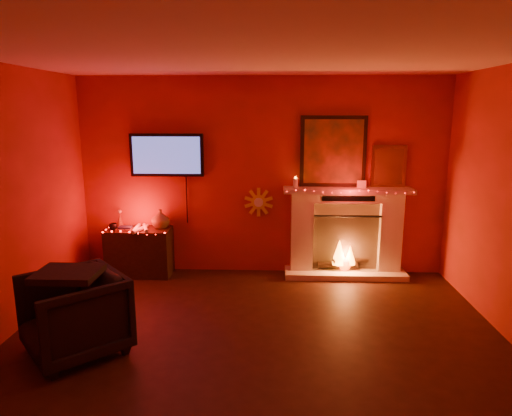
{
  "coord_description": "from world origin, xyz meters",
  "views": [
    {
      "loc": [
        0.16,
        -3.7,
        2.24
      ],
      "look_at": [
        -0.06,
        1.7,
        1.08
      ],
      "focal_mm": 32.0,
      "sensor_mm": 36.0,
      "label": 1
    }
  ],
  "objects": [
    {
      "name": "room",
      "position": [
        0.0,
        0.0,
        1.35
      ],
      "size": [
        5.0,
        5.0,
        5.0
      ],
      "color": "black",
      "rests_on": "ground"
    },
    {
      "name": "fireplace",
      "position": [
        1.14,
        2.39,
        0.72
      ],
      "size": [
        1.72,
        0.4,
        2.18
      ],
      "color": "beige",
      "rests_on": "floor"
    },
    {
      "name": "tv",
      "position": [
        -1.3,
        2.45,
        1.65
      ],
      "size": [
        1.0,
        0.07,
        1.24
      ],
      "color": "black",
      "rests_on": "room"
    },
    {
      "name": "sunburst_clock",
      "position": [
        -0.05,
        2.48,
        1.0
      ],
      "size": [
        0.4,
        0.03,
        0.4
      ],
      "color": "gold",
      "rests_on": "room"
    },
    {
      "name": "console_table",
      "position": [
        -1.67,
        2.26,
        0.37
      ],
      "size": [
        0.87,
        0.51,
        0.92
      ],
      "color": "black",
      "rests_on": "floor"
    },
    {
      "name": "armchair",
      "position": [
        -1.69,
        0.16,
        0.39
      ],
      "size": [
        1.18,
        1.18,
        0.77
      ],
      "primitive_type": "imported",
      "rotation": [
        0.0,
        0.0,
        -0.84
      ],
      "color": "black",
      "rests_on": "floor"
    }
  ]
}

